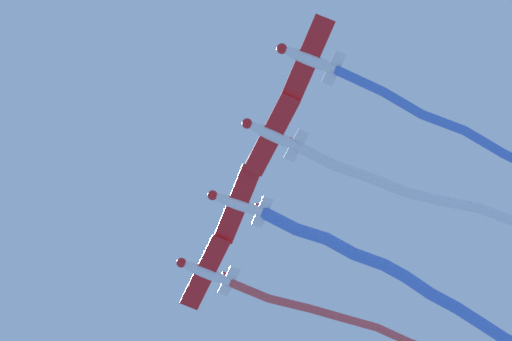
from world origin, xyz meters
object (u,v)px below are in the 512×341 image
Objects in this scene: airplane_left_wing at (238,204)px; airplane_slot at (308,59)px; airplane_right_wing at (272,135)px; airplane_lead at (205,272)px.

airplane_slot is (-1.52, 12.17, 0.00)m from airplane_left_wing.
airplane_right_wing is at bearing -87.66° from airplane_slot.
airplane_lead and airplane_right_wing have the same top height.
airplane_left_wing is 0.99× the size of airplane_right_wing.
airplane_right_wing is at bearing 93.48° from airplane_left_wing.
airplane_slot is at bearing 89.65° from airplane_lead.
airplane_slot reaches higher than airplane_lead.
airplane_right_wing is 1.01× the size of airplane_slot.
airplane_slot is (-0.76, 6.08, 0.30)m from airplane_right_wing.
airplane_lead is 18.39m from airplane_slot.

